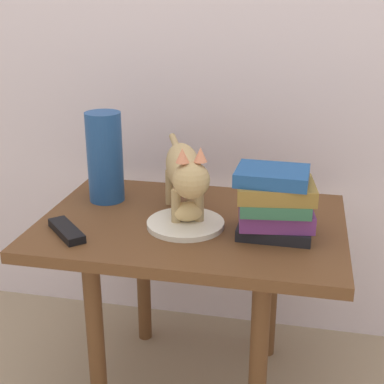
# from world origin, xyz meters

# --- Properties ---
(side_table) EXTENTS (0.79, 0.55, 0.54)m
(side_table) POSITION_xyz_m (0.00, 0.00, 0.46)
(side_table) COLOR brown
(side_table) RESTS_ON ground
(plate) EXTENTS (0.20, 0.20, 0.01)m
(plate) POSITION_xyz_m (-0.01, -0.04, 0.54)
(plate) COLOR silver
(plate) RESTS_ON side_table
(bread_roll) EXTENTS (0.09, 0.08, 0.05)m
(bread_roll) POSITION_xyz_m (-0.01, -0.03, 0.58)
(bread_roll) COLOR #E0BC7A
(bread_roll) RESTS_ON plate
(cat) EXTENTS (0.20, 0.46, 0.23)m
(cat) POSITION_xyz_m (-0.02, 0.01, 0.67)
(cat) COLOR tan
(cat) RESTS_ON side_table
(book_stack) EXTENTS (0.20, 0.18, 0.17)m
(book_stack) POSITION_xyz_m (0.22, -0.04, 0.62)
(book_stack) COLOR black
(book_stack) RESTS_ON side_table
(green_vase) EXTENTS (0.10, 0.10, 0.26)m
(green_vase) POSITION_xyz_m (-0.27, 0.10, 0.66)
(green_vase) COLOR navy
(green_vase) RESTS_ON side_table
(candle_jar) EXTENTS (0.07, 0.07, 0.08)m
(candle_jar) POSITION_xyz_m (0.24, 0.13, 0.57)
(candle_jar) COLOR silver
(candle_jar) RESTS_ON side_table
(tv_remote) EXTENTS (0.14, 0.14, 0.02)m
(tv_remote) POSITION_xyz_m (-0.29, -0.15, 0.55)
(tv_remote) COLOR black
(tv_remote) RESTS_ON side_table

